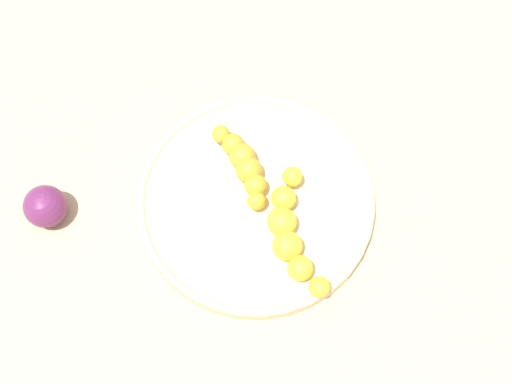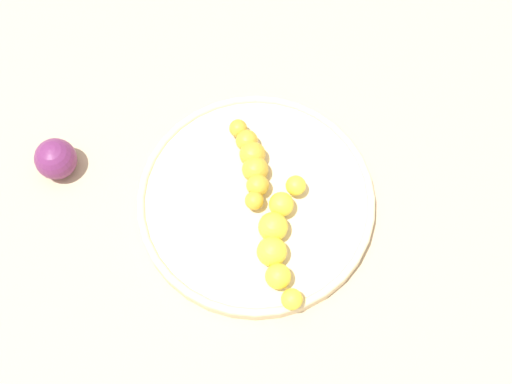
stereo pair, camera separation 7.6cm
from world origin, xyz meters
The scene contains 5 objects.
ground_plane centered at (0.00, 0.00, 0.00)m, with size 2.40×2.40×0.00m, color tan.
fruit_bowl centered at (0.00, 0.00, 0.01)m, with size 0.29×0.29×0.02m.
banana_spotted centered at (0.04, 0.01, 0.04)m, with size 0.11×0.06×0.03m.
banana_yellow centered at (-0.05, -0.04, 0.04)m, with size 0.16×0.07×0.04m.
plum_purple centered at (0.00, 0.25, 0.03)m, with size 0.05×0.05×0.05m, color #662659.
Camera 1 is at (-0.30, 0.02, 0.74)m, focal length 45.03 mm.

